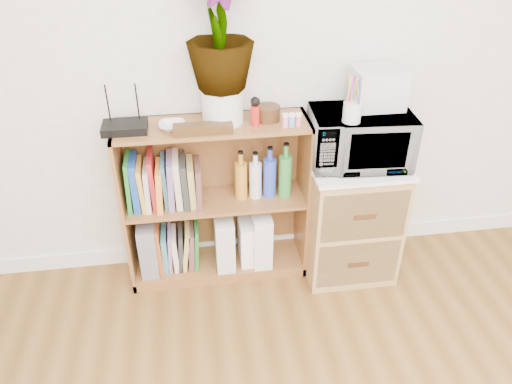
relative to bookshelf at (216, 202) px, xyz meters
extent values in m
cube|color=white|center=(0.35, 0.14, -0.42)|extent=(4.00, 0.02, 0.10)
cube|color=brown|center=(0.00, 0.00, 0.00)|extent=(1.00, 0.30, 0.95)
cube|color=#9E7542|center=(0.75, -0.08, -0.12)|extent=(0.50, 0.45, 0.70)
imported|color=white|center=(0.75, -0.08, 0.39)|extent=(0.53, 0.38, 0.28)
cylinder|color=silver|center=(0.66, -0.18, 0.57)|extent=(0.09, 0.09, 0.10)
cube|color=silver|center=(0.84, -0.01, 0.62)|extent=(0.25, 0.21, 0.20)
cube|color=black|center=(-0.43, -0.02, 0.49)|extent=(0.22, 0.15, 0.04)
imported|color=silver|center=(-0.20, -0.03, 0.49)|extent=(0.13, 0.13, 0.03)
cylinder|color=silver|center=(0.06, 0.02, 0.56)|extent=(0.21, 0.21, 0.17)
imported|color=#2A6A2D|center=(0.06, 0.02, 0.94)|extent=(0.32, 0.32, 0.57)
cube|color=#3A2410|center=(-0.05, -0.10, 0.50)|extent=(0.29, 0.07, 0.05)
cylinder|color=red|center=(0.21, -0.04, 0.53)|extent=(0.04, 0.04, 0.10)
cylinder|color=#371D0F|center=(0.28, 0.01, 0.51)|extent=(0.13, 0.13, 0.07)
cube|color=pink|center=(0.39, -0.09, 0.50)|extent=(0.10, 0.04, 0.05)
cube|color=slate|center=(-0.40, 0.00, -0.24)|extent=(0.10, 0.26, 0.32)
cube|color=silver|center=(0.03, -0.01, -0.24)|extent=(0.10, 0.26, 0.33)
cube|color=white|center=(0.16, -0.01, -0.27)|extent=(0.08, 0.21, 0.27)
cube|color=silver|center=(0.25, -0.01, -0.24)|extent=(0.10, 0.26, 0.33)
cube|color=#20792B|center=(-0.45, 0.00, 0.17)|extent=(0.03, 0.20, 0.29)
cube|color=#1B41A2|center=(-0.42, 0.00, 0.16)|extent=(0.04, 0.20, 0.28)
cube|color=gold|center=(-0.38, 0.00, 0.15)|extent=(0.03, 0.20, 0.25)
cube|color=beige|center=(-0.36, 0.00, 0.14)|extent=(0.03, 0.20, 0.24)
cube|color=red|center=(-0.33, 0.00, 0.17)|extent=(0.04, 0.20, 0.29)
cube|color=orange|center=(-0.30, 0.00, 0.15)|extent=(0.04, 0.20, 0.24)
cube|color=teal|center=(-0.26, 0.00, 0.15)|extent=(0.03, 0.20, 0.26)
cube|color=slate|center=(-0.23, 0.00, 0.16)|extent=(0.04, 0.20, 0.28)
cube|color=beige|center=(-0.20, 0.00, 0.16)|extent=(0.04, 0.20, 0.28)
cube|color=#292929|center=(-0.16, 0.00, 0.16)|extent=(0.04, 0.20, 0.26)
cube|color=tan|center=(-0.13, 0.00, 0.14)|extent=(0.04, 0.20, 0.24)
cube|color=brown|center=(-0.09, 0.00, 0.14)|extent=(0.03, 0.20, 0.24)
cylinder|color=#BF7D23|center=(0.14, 0.00, 0.16)|extent=(0.07, 0.07, 0.27)
cylinder|color=silver|center=(0.22, 0.00, 0.16)|extent=(0.07, 0.07, 0.26)
cylinder|color=blue|center=(0.30, 0.00, 0.17)|extent=(0.07, 0.07, 0.29)
cylinder|color=#318838|center=(0.38, 0.00, 0.18)|extent=(0.07, 0.07, 0.31)
cube|color=#C05021|center=(-0.34, 0.00, -0.26)|extent=(0.04, 0.19, 0.30)
cube|color=teal|center=(-0.31, 0.00, -0.29)|extent=(0.03, 0.19, 0.23)
cube|color=#89689D|center=(-0.28, 0.00, -0.28)|extent=(0.03, 0.19, 0.25)
cube|color=beige|center=(-0.25, 0.00, -0.29)|extent=(0.04, 0.19, 0.22)
cube|color=#2A2A2A|center=(-0.22, 0.00, -0.28)|extent=(0.04, 0.19, 0.24)
cube|color=tan|center=(-0.19, 0.00, -0.28)|extent=(0.06, 0.19, 0.25)
cube|color=brown|center=(-0.16, 0.00, -0.28)|extent=(0.04, 0.19, 0.24)
cube|color=#1D7027|center=(-0.13, 0.00, -0.27)|extent=(0.04, 0.19, 0.27)
camera|label=1|loc=(-0.11, -2.30, 1.53)|focal=35.00mm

